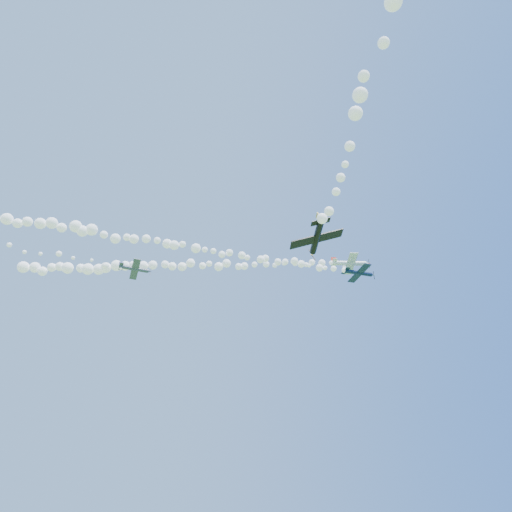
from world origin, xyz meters
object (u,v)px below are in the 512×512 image
object	(u,v)px
plane_navy	(359,273)
plane_white	(350,263)
plane_grey	(135,269)
plane_black	(316,238)

from	to	relation	value
plane_navy	plane_white	bearing A→B (deg)	151.07
plane_white	plane_grey	distance (m)	42.87
plane_navy	plane_black	world-z (taller)	plane_navy
plane_white	plane_grey	size ratio (longest dim) A/B	1.26
plane_white	plane_navy	bearing A→B (deg)	-12.01
plane_black	plane_white	bearing A→B (deg)	-25.42
plane_grey	plane_black	distance (m)	42.92
plane_white	plane_black	world-z (taller)	plane_white
plane_grey	plane_navy	bearing A→B (deg)	-16.67
plane_navy	plane_grey	bearing A→B (deg)	167.63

